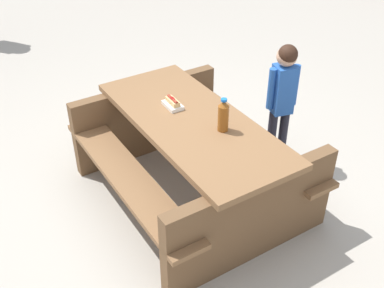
{
  "coord_description": "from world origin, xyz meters",
  "views": [
    {
      "loc": [
        -2.32,
        1.96,
        2.63
      ],
      "look_at": [
        0.0,
        0.0,
        0.52
      ],
      "focal_mm": 44.21,
      "sensor_mm": 36.0,
      "label": 1
    }
  ],
  "objects_px": {
    "picnic_table": "(192,152)",
    "child_in_coat": "(283,90)",
    "soda_bottle": "(223,116)",
    "hotdog_tray": "(173,103)"
  },
  "relations": [
    {
      "from": "picnic_table",
      "to": "child_in_coat",
      "type": "bearing_deg",
      "value": -96.36
    },
    {
      "from": "picnic_table",
      "to": "soda_bottle",
      "type": "xyz_separation_m",
      "value": [
        -0.25,
        -0.08,
        0.43
      ]
    },
    {
      "from": "picnic_table",
      "to": "soda_bottle",
      "type": "distance_m",
      "value": 0.5
    },
    {
      "from": "soda_bottle",
      "to": "child_in_coat",
      "type": "bearing_deg",
      "value": -79.85
    },
    {
      "from": "hotdog_tray",
      "to": "child_in_coat",
      "type": "height_order",
      "value": "child_in_coat"
    },
    {
      "from": "soda_bottle",
      "to": "hotdog_tray",
      "type": "bearing_deg",
      "value": 8.11
    },
    {
      "from": "soda_bottle",
      "to": "hotdog_tray",
      "type": "height_order",
      "value": "soda_bottle"
    },
    {
      "from": "soda_bottle",
      "to": "hotdog_tray",
      "type": "xyz_separation_m",
      "value": [
        0.5,
        0.07,
        -0.09
      ]
    },
    {
      "from": "child_in_coat",
      "to": "soda_bottle",
      "type": "bearing_deg",
      "value": 100.15
    },
    {
      "from": "soda_bottle",
      "to": "child_in_coat",
      "type": "height_order",
      "value": "child_in_coat"
    }
  ]
}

